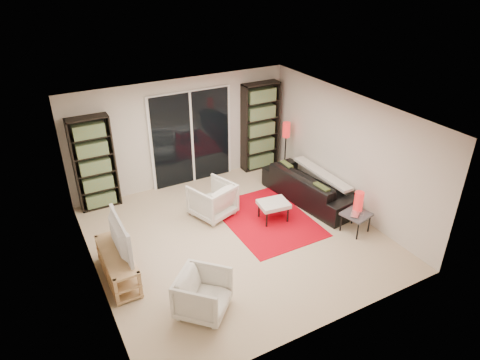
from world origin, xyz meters
name	(u,v)px	position (x,y,z in m)	size (l,w,h in m)	color
floor	(236,237)	(0.00, 0.00, 0.00)	(5.00, 5.00, 0.00)	beige
wall_back	(182,133)	(0.00, 2.50, 1.20)	(5.00, 0.02, 2.40)	beige
wall_front	(327,261)	(0.00, -2.50, 1.20)	(5.00, 0.02, 2.40)	beige
wall_left	(88,218)	(-2.50, 0.00, 1.20)	(0.02, 5.00, 2.40)	beige
wall_right	(347,152)	(2.50, 0.00, 1.20)	(0.02, 5.00, 2.40)	beige
ceiling	(235,114)	(0.00, 0.00, 2.40)	(5.00, 5.00, 0.02)	white
sliding_door	(191,138)	(0.20, 2.46, 1.05)	(1.92, 0.08, 2.16)	white
bookshelf_left	(94,164)	(-1.95, 2.33, 0.98)	(0.80, 0.30, 1.95)	black
bookshelf_right	(260,127)	(1.90, 2.33, 1.05)	(0.90, 0.30, 2.10)	black
tv_stand	(118,265)	(-2.20, -0.09, 0.26)	(0.42, 1.30, 0.50)	tan
tv	(115,237)	(-2.18, -0.09, 0.80)	(1.05, 0.14, 0.60)	black
rug	(267,219)	(0.82, 0.22, 0.01)	(1.59, 2.15, 0.01)	red
sofa	(311,186)	(2.04, 0.46, 0.33)	(2.23, 0.87, 0.65)	black
armchair_back	(212,200)	(-0.05, 0.90, 0.35)	(0.75, 0.77, 0.70)	silver
armchair_front	(203,294)	(-1.30, -1.42, 0.33)	(0.70, 0.72, 0.66)	silver
ottoman	(274,205)	(0.92, 0.16, 0.35)	(0.62, 0.53, 0.40)	silver
side_table	(356,215)	(2.06, -0.91, 0.35)	(0.56, 0.56, 0.40)	#48484D
laptop	(358,214)	(2.06, -0.95, 0.41)	(0.34, 0.22, 0.03)	silver
table_lamp	(359,201)	(2.16, -0.83, 0.59)	(0.17, 0.17, 0.39)	red
floor_lamp	(286,136)	(2.26, 1.76, 0.96)	(0.19, 0.19, 1.28)	black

